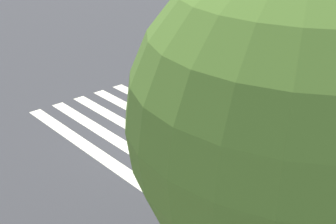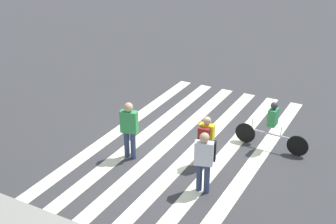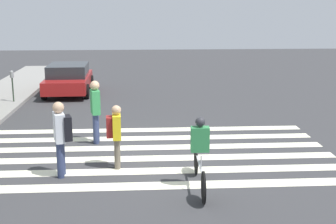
{
  "view_description": "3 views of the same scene",
  "coord_description": "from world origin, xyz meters",
  "px_view_note": "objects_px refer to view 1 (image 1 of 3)",
  "views": [
    {
      "loc": [
        9.24,
        10.52,
        7.58
      ],
      "look_at": [
        0.13,
        0.13,
        1.06
      ],
      "focal_mm": 50.0,
      "sensor_mm": 36.0,
      "label": 1
    },
    {
      "loc": [
        -5.92,
        12.03,
        7.45
      ],
      "look_at": [
        0.21,
        0.71,
        1.41
      ],
      "focal_mm": 50.0,
      "sensor_mm": 36.0,
      "label": 2
    },
    {
      "loc": [
        -12.32,
        0.25,
        4.0
      ],
      "look_at": [
        0.33,
        -0.53,
        1.07
      ],
      "focal_mm": 50.0,
      "sensor_mm": 36.0,
      "label": 3
    }
  ],
  "objects_px": {
    "pedestrian_child_with_backpack": "(250,116)",
    "cyclist_far_lane": "(200,87)",
    "pedestrian_adult_blue_shirt": "(175,137)",
    "traffic_light": "(203,136)",
    "street_tree": "(297,118)",
    "pedestrian_adult_tall_backpack": "(211,112)"
  },
  "relations": [
    {
      "from": "pedestrian_child_with_backpack",
      "to": "cyclist_far_lane",
      "type": "bearing_deg",
      "value": -122.63
    },
    {
      "from": "pedestrian_child_with_backpack",
      "to": "pedestrian_adult_blue_shirt",
      "type": "bearing_deg",
      "value": -28.01
    },
    {
      "from": "traffic_light",
      "to": "pedestrian_child_with_backpack",
      "type": "bearing_deg",
      "value": -149.94
    },
    {
      "from": "pedestrian_child_with_backpack",
      "to": "street_tree",
      "type": "bearing_deg",
      "value": 25.77
    },
    {
      "from": "pedestrian_child_with_backpack",
      "to": "cyclist_far_lane",
      "type": "height_order",
      "value": "pedestrian_child_with_backpack"
    },
    {
      "from": "traffic_light",
      "to": "pedestrian_child_with_backpack",
      "type": "distance_m",
      "value": 6.61
    },
    {
      "from": "traffic_light",
      "to": "pedestrian_adult_blue_shirt",
      "type": "distance_m",
      "value": 5.07
    },
    {
      "from": "traffic_light",
      "to": "pedestrian_adult_tall_backpack",
      "type": "distance_m",
      "value": 6.94
    },
    {
      "from": "pedestrian_adult_tall_backpack",
      "to": "pedestrian_adult_blue_shirt",
      "type": "bearing_deg",
      "value": -166.45
    },
    {
      "from": "street_tree",
      "to": "pedestrian_adult_blue_shirt",
      "type": "height_order",
      "value": "street_tree"
    },
    {
      "from": "cyclist_far_lane",
      "to": "pedestrian_adult_tall_backpack",
      "type": "bearing_deg",
      "value": 55.24
    },
    {
      "from": "traffic_light",
      "to": "street_tree",
      "type": "height_order",
      "value": "street_tree"
    },
    {
      "from": "pedestrian_adult_blue_shirt",
      "to": "cyclist_far_lane",
      "type": "relative_size",
      "value": 0.77
    },
    {
      "from": "traffic_light",
      "to": "pedestrian_adult_tall_backpack",
      "type": "relative_size",
      "value": 3.09
    },
    {
      "from": "pedestrian_child_with_backpack",
      "to": "cyclist_far_lane",
      "type": "relative_size",
      "value": 0.75
    },
    {
      "from": "traffic_light",
      "to": "pedestrian_adult_blue_shirt",
      "type": "bearing_deg",
      "value": -125.42
    },
    {
      "from": "pedestrian_adult_blue_shirt",
      "to": "pedestrian_adult_tall_backpack",
      "type": "bearing_deg",
      "value": -175.45
    },
    {
      "from": "street_tree",
      "to": "pedestrian_child_with_backpack",
      "type": "height_order",
      "value": "street_tree"
    },
    {
      "from": "street_tree",
      "to": "pedestrian_adult_tall_backpack",
      "type": "height_order",
      "value": "street_tree"
    },
    {
      "from": "street_tree",
      "to": "pedestrian_child_with_backpack",
      "type": "xyz_separation_m",
      "value": [
        -5.71,
        -5.23,
        -3.68
      ]
    },
    {
      "from": "traffic_light",
      "to": "pedestrian_adult_tall_backpack",
      "type": "height_order",
      "value": "traffic_light"
    },
    {
      "from": "cyclist_far_lane",
      "to": "street_tree",
      "type": "bearing_deg",
      "value": 53.42
    }
  ]
}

